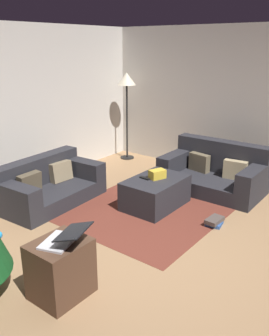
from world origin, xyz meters
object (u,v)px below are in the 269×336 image
object	(u,v)px
ottoman	(155,193)
tv_remote	(145,178)
side_table	(61,269)
book_stack	(214,221)
couch_left	(47,185)
gift_box	(157,174)
corner_lamp	(127,86)
laptop	(64,238)
couch_right	(215,172)

from	to	relation	value
ottoman	tv_remote	size ratio (longest dim) A/B	5.99
side_table	book_stack	xyz separation A→B (m)	(2.19, -0.52, -0.23)
ottoman	couch_left	bearing A→B (deg)	121.38
gift_box	corner_lamp	bearing A→B (deg)	49.30
side_table	laptop	bearing A→B (deg)	-71.07
ottoman	side_table	xyz separation A→B (m)	(-2.20, -0.44, 0.07)
couch_right	book_stack	distance (m)	1.32
gift_box	laptop	size ratio (longest dim) A/B	0.46
couch_right	tv_remote	xyz separation A→B (m)	(-1.25, 0.51, 0.15)
couch_left	couch_right	distance (m)	2.68
couch_left	couch_right	xyz separation A→B (m)	(2.00, -1.78, 0.03)
couch_right	corner_lamp	world-z (taller)	corner_lamp
laptop	corner_lamp	xyz separation A→B (m)	(3.79, 2.33, 0.87)
gift_box	corner_lamp	size ratio (longest dim) A/B	0.13
tv_remote	book_stack	world-z (taller)	tv_remote
couch_right	side_table	distance (m)	3.36
ottoman	gift_box	bearing A→B (deg)	-6.88
couch_right	ottoman	size ratio (longest dim) A/B	1.66
side_table	ottoman	bearing A→B (deg)	11.35
couch_right	side_table	bearing A→B (deg)	90.52
couch_right	book_stack	xyz separation A→B (m)	(-1.17, -0.57, -0.24)
ottoman	gift_box	size ratio (longest dim) A/B	4.20
gift_box	ottoman	bearing A→B (deg)	173.12
book_stack	laptop	bearing A→B (deg)	167.95
tv_remote	side_table	distance (m)	2.19
gift_box	book_stack	world-z (taller)	gift_box
ottoman	book_stack	bearing A→B (deg)	-90.86
couch_left	book_stack	xyz separation A→B (m)	(0.84, -2.35, -0.21)
couch_right	corner_lamp	bearing A→B (deg)	-11.98
ottoman	laptop	world-z (taller)	laptop
side_table	corner_lamp	world-z (taller)	corner_lamp
couch_left	tv_remote	xyz separation A→B (m)	(0.75, -1.27, 0.18)
ottoman	side_table	bearing A→B (deg)	-168.65
book_stack	ottoman	bearing A→B (deg)	89.14
gift_box	tv_remote	bearing A→B (deg)	134.34
ottoman	book_stack	distance (m)	0.97
laptop	corner_lamp	bearing A→B (deg)	31.54
couch_left	tv_remote	world-z (taller)	couch_left
ottoman	side_table	distance (m)	2.25
side_table	book_stack	bearing A→B (deg)	-13.35
ottoman	tv_remote	distance (m)	0.28
side_table	corner_lamp	size ratio (longest dim) A/B	0.32
couch_right	book_stack	world-z (taller)	couch_right
gift_box	tv_remote	xyz separation A→B (m)	(-0.13, 0.13, -0.05)
ottoman	gift_box	xyz separation A→B (m)	(0.03, -0.00, 0.28)
tv_remote	laptop	distance (m)	2.19
side_table	laptop	size ratio (longest dim) A/B	1.14
side_table	laptop	distance (m)	0.35
side_table	book_stack	distance (m)	2.26
tv_remote	book_stack	bearing A→B (deg)	-82.53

